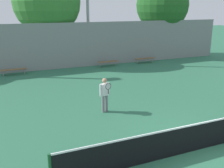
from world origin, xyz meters
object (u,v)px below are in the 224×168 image
at_px(bench_adjacent_court, 14,70).
at_px(light_pole_far_right, 156,2).
at_px(tree_green_tall, 162,5).
at_px(bench_courtside_far, 145,59).
at_px(tree_dark_dense, 47,2).
at_px(tennis_player, 105,93).
at_px(tennis_net, 200,136).
at_px(bench_by_gate, 108,62).

relative_size(bench_adjacent_court, light_pole_far_right, 0.20).
bearing_deg(tree_green_tall, bench_courtside_far, -141.23).
distance_m(tree_green_tall, tree_dark_dense, 10.93).
xyz_separation_m(tennis_player, tree_dark_dense, (-0.34, 12.18, 4.23)).
distance_m(tennis_net, tree_green_tall, 18.91).
xyz_separation_m(tennis_player, light_pole_far_right, (9.30, 10.81, 4.23)).
relative_size(bench_courtside_far, bench_adjacent_court, 1.04).
distance_m(light_pole_far_right, tree_green_tall, 1.56).
xyz_separation_m(tennis_net, bench_courtside_far, (5.60, 13.54, -0.12)).
distance_m(tennis_player, bench_courtside_far, 11.70).
height_order(tennis_player, bench_courtside_far, tennis_player).
xyz_separation_m(bench_by_gate, light_pole_far_right, (5.46, 1.73, 4.77)).
distance_m(bench_courtside_far, tree_green_tall, 6.14).
height_order(bench_adjacent_court, bench_by_gate, same).
bearing_deg(tennis_net, tennis_player, 111.45).
distance_m(tennis_player, bench_by_gate, 9.88).
height_order(bench_by_gate, tree_green_tall, tree_green_tall).
relative_size(bench_courtside_far, tree_dark_dense, 0.24).
height_order(tennis_net, tree_green_tall, tree_green_tall).
bearing_deg(tennis_net, tree_dark_dense, 97.16).
bearing_deg(bench_by_gate, tennis_player, -112.91).
height_order(tennis_player, bench_by_gate, tennis_player).
bearing_deg(tree_green_tall, tennis_net, -118.69).
height_order(light_pole_far_right, tree_green_tall, light_pole_far_right).
height_order(tennis_player, tree_green_tall, tree_green_tall).
relative_size(bench_courtside_far, tree_green_tall, 0.25).
relative_size(tennis_net, bench_courtside_far, 5.45).
bearing_deg(tennis_player, bench_by_gate, 52.11).
bearing_deg(bench_by_gate, bench_adjacent_court, 180.00).
distance_m(bench_by_gate, light_pole_far_right, 7.45).
bearing_deg(light_pole_far_right, tree_green_tall, 34.01).
relative_size(bench_by_gate, tree_dark_dense, 0.22).
distance_m(bench_courtside_far, tree_dark_dense, 9.57).
bearing_deg(tree_dark_dense, light_pole_far_right, -8.10).
bearing_deg(tennis_net, tree_green_tall, 61.31).
height_order(bench_adjacent_court, tree_green_tall, tree_green_tall).
xyz_separation_m(bench_by_gate, tree_green_tall, (6.74, 2.59, 4.54)).
bearing_deg(bench_courtside_far, light_pole_far_right, 41.60).
distance_m(tennis_player, light_pole_far_right, 14.87).
bearing_deg(bench_adjacent_court, tree_dark_dense, 43.98).
xyz_separation_m(bench_adjacent_court, tree_dark_dense, (3.21, 3.10, 4.77)).
bearing_deg(tennis_player, tree_green_tall, 32.84).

